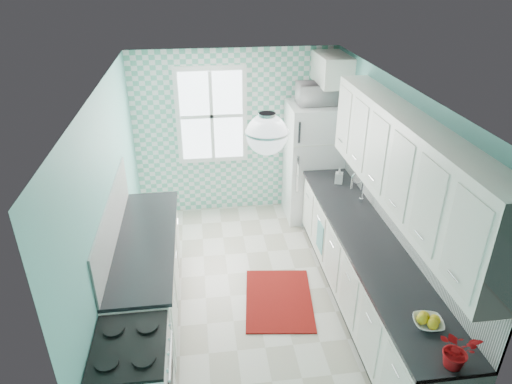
{
  "coord_description": "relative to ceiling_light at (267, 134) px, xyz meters",
  "views": [
    {
      "loc": [
        -0.55,
        -4.28,
        3.61
      ],
      "look_at": [
        0.05,
        0.25,
        1.25
      ],
      "focal_mm": 32.0,
      "sensor_mm": 36.0,
      "label": 1
    }
  ],
  "objects": [
    {
      "name": "floor",
      "position": [
        0.0,
        0.8,
        -2.33
      ],
      "size": [
        3.0,
        4.4,
        0.02
      ],
      "primitive_type": "cube",
      "color": "beige",
      "rests_on": "ground"
    },
    {
      "name": "ceiling",
      "position": [
        0.0,
        0.8,
        0.19
      ],
      "size": [
        3.0,
        4.4,
        0.02
      ],
      "primitive_type": "cube",
      "color": "white",
      "rests_on": "wall_back"
    },
    {
      "name": "wall_back",
      "position": [
        0.0,
        3.01,
        -1.07
      ],
      "size": [
        3.0,
        0.02,
        2.5
      ],
      "primitive_type": "cube",
      "color": "#64B4AB",
      "rests_on": "floor"
    },
    {
      "name": "wall_front",
      "position": [
        0.0,
        -1.41,
        -1.07
      ],
      "size": [
        3.0,
        0.02,
        2.5
      ],
      "primitive_type": "cube",
      "color": "#64B4AB",
      "rests_on": "floor"
    },
    {
      "name": "wall_left",
      "position": [
        -1.51,
        0.8,
        -1.07
      ],
      "size": [
        0.02,
        4.4,
        2.5
      ],
      "primitive_type": "cube",
      "color": "#64B4AB",
      "rests_on": "floor"
    },
    {
      "name": "wall_right",
      "position": [
        1.51,
        0.8,
        -1.07
      ],
      "size": [
        0.02,
        4.4,
        2.5
      ],
      "primitive_type": "cube",
      "color": "#64B4AB",
      "rests_on": "floor"
    },
    {
      "name": "accent_wall",
      "position": [
        0.0,
        2.99,
        -1.07
      ],
      "size": [
        3.0,
        0.01,
        2.5
      ],
      "primitive_type": "cube",
      "color": "#65BEA0",
      "rests_on": "wall_back"
    },
    {
      "name": "window",
      "position": [
        -0.35,
        2.96,
        -0.77
      ],
      "size": [
        1.04,
        0.05,
        1.44
      ],
      "color": "white",
      "rests_on": "wall_back"
    },
    {
      "name": "backsplash_right",
      "position": [
        1.49,
        0.4,
        -1.13
      ],
      "size": [
        0.02,
        3.6,
        0.51
      ],
      "primitive_type": "cube",
      "color": "white",
      "rests_on": "wall_right"
    },
    {
      "name": "backsplash_left",
      "position": [
        -1.49,
        0.73,
        -1.13
      ],
      "size": [
        0.02,
        2.15,
        0.51
      ],
      "primitive_type": "cube",
      "color": "white",
      "rests_on": "wall_left"
    },
    {
      "name": "upper_cabinets_right",
      "position": [
        1.33,
        0.2,
        -0.42
      ],
      "size": [
        0.33,
        3.2,
        0.9
      ],
      "primitive_type": "cube",
      "color": "white",
      "rests_on": "wall_right"
    },
    {
      "name": "upper_cabinet_fridge",
      "position": [
        1.3,
        2.63,
        -0.07
      ],
      "size": [
        0.4,
        0.74,
        0.4
      ],
      "primitive_type": "cube",
      "color": "white",
      "rests_on": "wall_right"
    },
    {
      "name": "ceiling_light",
      "position": [
        0.0,
        0.0,
        0.0
      ],
      "size": [
        0.34,
        0.34,
        0.35
      ],
      "color": "silver",
      "rests_on": "ceiling"
    },
    {
      "name": "base_cabinets_right",
      "position": [
        1.2,
        0.4,
        -1.87
      ],
      "size": [
        0.6,
        3.6,
        0.9
      ],
      "primitive_type": "cube",
      "color": "white",
      "rests_on": "floor"
    },
    {
      "name": "countertop_right",
      "position": [
        1.19,
        0.4,
        -1.4
      ],
      "size": [
        0.63,
        3.6,
        0.04
      ],
      "primitive_type": "cube",
      "color": "black",
      "rests_on": "base_cabinets_right"
    },
    {
      "name": "base_cabinets_left",
      "position": [
        -1.2,
        0.73,
        -1.87
      ],
      "size": [
        0.6,
        2.15,
        0.9
      ],
      "primitive_type": "cube",
      "color": "white",
      "rests_on": "floor"
    },
    {
      "name": "countertop_left",
      "position": [
        -1.19,
        0.73,
        -1.4
      ],
      "size": [
        0.63,
        2.15,
        0.04
      ],
      "primitive_type": "cube",
      "color": "black",
      "rests_on": "base_cabinets_left"
    },
    {
      "name": "fridge",
      "position": [
        1.11,
        2.6,
        -1.44
      ],
      "size": [
        0.77,
        0.77,
        1.77
      ],
      "rotation": [
        0.0,
        0.0,
        -0.06
      ],
      "color": "white",
      "rests_on": "floor"
    },
    {
      "name": "stove",
      "position": [
        -1.2,
        -0.74,
        -1.86
      ],
      "size": [
        0.59,
        0.73,
        0.88
      ],
      "rotation": [
        0.0,
        0.0,
        -0.04
      ],
      "color": "white",
      "rests_on": "floor"
    },
    {
      "name": "sink",
      "position": [
        1.2,
        1.22,
        -1.39
      ],
      "size": [
        0.46,
        0.39,
        0.53
      ],
      "rotation": [
        0.0,
        0.0,
        -0.04
      ],
      "color": "silver",
      "rests_on": "countertop_right"
    },
    {
      "name": "rug",
      "position": [
        0.27,
        0.65,
        -2.32
      ],
      "size": [
        0.9,
        1.19,
        0.02
      ],
      "primitive_type": "cube",
      "rotation": [
        0.0,
        0.0,
        -0.13
      ],
      "color": "#600309",
      "rests_on": "floor"
    },
    {
      "name": "dish_towel",
      "position": [
        0.89,
        1.21,
        -1.84
      ],
      "size": [
        0.1,
        0.25,
        0.39
      ],
      "primitive_type": "cube",
      "rotation": [
        0.0,
        0.0,
        -0.35
      ],
      "color": "#67B7A3",
      "rests_on": "base_cabinets_right"
    },
    {
      "name": "fruit_bowl",
      "position": [
        1.2,
        -0.89,
        -1.35
      ],
      "size": [
        0.28,
        0.28,
        0.06
      ],
      "primitive_type": "imported",
      "rotation": [
        0.0,
        0.0,
        -0.18
      ],
      "color": "white",
      "rests_on": "countertop_right"
    },
    {
      "name": "potted_plant",
      "position": [
        1.2,
        -1.3,
        -1.23
      ],
      "size": [
        0.31,
        0.28,
        0.3
      ],
      "primitive_type": "imported",
      "rotation": [
        0.0,
        0.0,
        0.18
      ],
      "color": "#A9131B",
      "rests_on": "countertop_right"
    },
    {
      "name": "soap_bottle",
      "position": [
        1.25,
        1.76,
        -1.27
      ],
      "size": [
        0.13,
        0.13,
        0.22
      ],
      "primitive_type": "imported",
      "rotation": [
        0.0,
        0.0,
        -0.37
      ],
      "color": "#A8B4BF",
      "rests_on": "countertop_right"
    },
    {
      "name": "microwave",
      "position": [
        1.11,
        2.6,
        -0.4
      ],
      "size": [
        0.55,
        0.38,
        0.3
      ],
      "primitive_type": "imported",
      "rotation": [
        0.0,
        0.0,
        3.17
      ],
      "color": "white",
      "rests_on": "fridge"
    }
  ]
}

